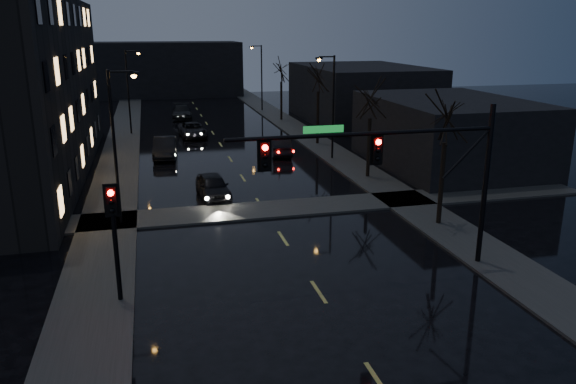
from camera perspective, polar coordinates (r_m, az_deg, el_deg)
sidewalk_left at (r=47.24m, az=-16.69°, el=3.53°), size 3.00×140.00×0.12m
sidewalk_right at (r=49.34m, az=3.45°, el=4.71°), size 3.00×140.00×0.12m
sidewalk_cross at (r=31.79m, az=-2.39°, el=-1.82°), size 40.00×3.00×0.12m
commercial_right_near at (r=43.53m, az=15.98°, el=5.82°), size 10.00×14.00×5.00m
commercial_right_far at (r=63.81m, az=7.39°, el=9.91°), size 12.00×18.00×6.00m
far_block at (r=89.37m, az=-12.25°, el=12.11°), size 22.00×10.00×8.00m
signal_mast at (r=22.95m, az=11.82°, el=3.21°), size 11.11×0.41×7.00m
signal_pole_left at (r=21.33m, az=-17.26°, el=-3.39°), size 0.35×0.41×4.53m
tree_near at (r=29.18m, az=15.90°, el=8.37°), size 3.52×3.52×8.08m
tree_mid_a at (r=38.17m, az=8.42°, el=9.94°), size 3.30×3.30×7.58m
tree_mid_b at (r=49.38m, az=3.12°, el=12.40°), size 3.74×3.74×8.59m
tree_far at (r=62.91m, az=-0.70°, el=12.75°), size 3.43×3.43×7.88m
streetlight_l_near at (r=29.62m, az=-16.89°, el=5.56°), size 1.53×0.28×8.00m
streetlight_l_far at (r=56.38m, az=-15.75°, el=10.43°), size 1.53×0.28×8.00m
streetlight_r_mid at (r=43.61m, az=4.36°, el=9.44°), size 1.53×0.28×8.00m
streetlight_r_far at (r=70.63m, az=-2.87°, el=12.06°), size 1.53×0.28×8.00m
oncoming_car_a at (r=34.31m, az=-7.64°, el=0.58°), size 2.00×4.40×1.46m
oncoming_car_b at (r=45.90m, az=-12.39°, el=4.44°), size 2.09×5.03×1.62m
oncoming_car_c at (r=54.22m, az=-9.68°, el=6.24°), size 2.61×5.14×1.39m
oncoming_car_d at (r=65.77m, az=-10.75°, el=8.00°), size 2.43×5.54×1.58m
lead_car at (r=45.87m, az=-0.86°, el=4.71°), size 2.01×4.60×1.47m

